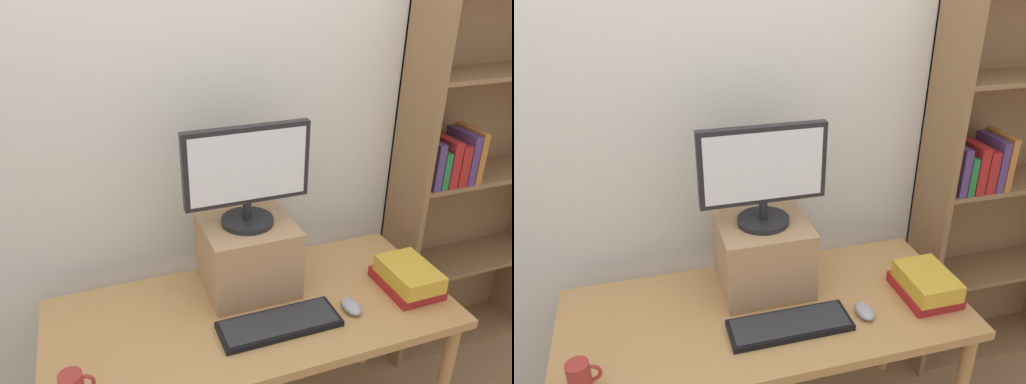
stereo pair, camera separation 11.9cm
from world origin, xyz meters
The scene contains 8 objects.
back_wall centered at (0.00, 0.49, 1.30)m, with size 7.00×0.08×2.60m.
desk centered at (0.00, 0.00, 0.67)m, with size 1.51×0.67×0.74m.
bookshelf_unit centered at (1.26, 0.34, 1.00)m, with size 0.87×0.28×1.96m.
riser_box centered at (0.03, 0.16, 0.89)m, with size 0.34×0.32×0.28m.
computer_monitor centered at (0.03, 0.16, 1.24)m, with size 0.47×0.20×0.38m.
keyboard centered at (0.06, -0.12, 0.76)m, with size 0.44×0.16×0.02m.
computer_mouse centered at (0.35, -0.12, 0.76)m, with size 0.06×0.10×0.04m.
book_stack centered at (0.62, -0.08, 0.80)m, with size 0.20×0.26×0.11m.
Camera 1 is at (-0.50, -1.41, 1.95)m, focal length 35.00 mm.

